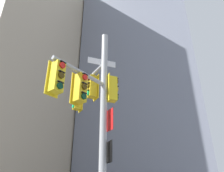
{
  "coord_description": "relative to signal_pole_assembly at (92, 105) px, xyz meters",
  "views": [
    {
      "loc": [
        3.14,
        -6.88,
        1.93
      ],
      "look_at": [
        0.34,
        -0.01,
        5.6
      ],
      "focal_mm": 35.11,
      "sensor_mm": 36.0,
      "label": 1
    }
  ],
  "objects": [
    {
      "name": "building_mid_block",
      "position": [
        -2.72,
        21.72,
        10.03
      ],
      "size": [
        14.29,
        14.29,
        29.89
      ],
      "primitive_type": "cube",
      "color": "slate",
      "rests_on": "ground"
    },
    {
      "name": "building_tower_left",
      "position": [
        -17.87,
        10.11,
        10.85
      ],
      "size": [
        15.62,
        15.62,
        31.54
      ],
      "primitive_type": "cube",
      "color": "tan",
      "rests_on": "ground"
    },
    {
      "name": "signal_pole_assembly",
      "position": [
        0.0,
        0.0,
        0.0
      ],
      "size": [
        2.97,
        4.38,
        8.1
      ],
      "color": "#9EA0A3",
      "rests_on": "ground"
    }
  ]
}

